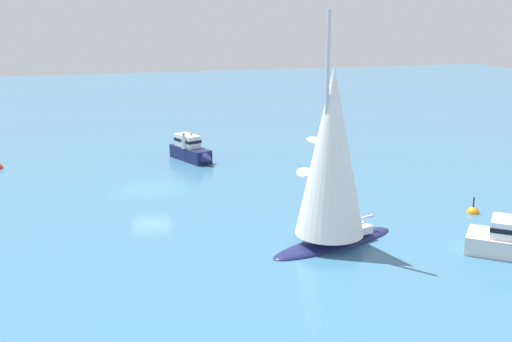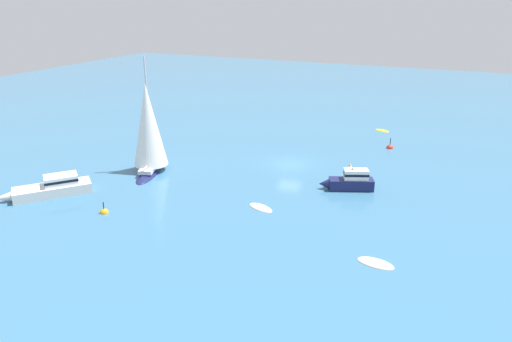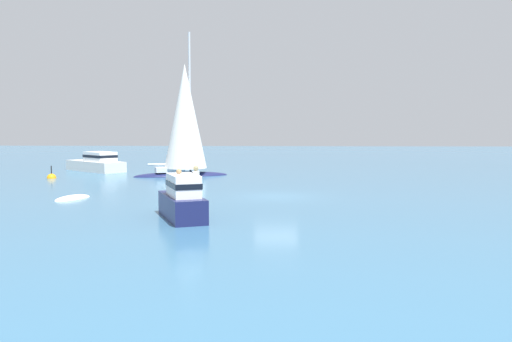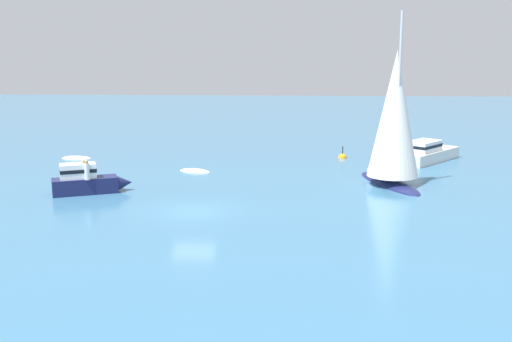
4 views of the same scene
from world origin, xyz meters
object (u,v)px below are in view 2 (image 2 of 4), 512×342
at_px(dinghy, 261,208).
at_px(cabin_cruiser, 52,188).
at_px(tender_1, 382,131).
at_px(channel_buoy, 104,213).
at_px(mooring_buoy, 390,148).
at_px(launch, 350,181).
at_px(tender, 375,264).
at_px(sloop, 148,130).

bearing_deg(dinghy, cabin_cruiser, 36.44).
distance_m(tender_1, channel_buoy, 39.41).
height_order(cabin_cruiser, tender_1, cabin_cruiser).
height_order(cabin_cruiser, dinghy, cabin_cruiser).
xyz_separation_m(tender_1, mooring_buoy, (7.38, 2.23, 0.01)).
bearing_deg(dinghy, mooring_buoy, -88.02).
relative_size(launch, mooring_buoy, 3.09).
bearing_deg(mooring_buoy, launch, -5.64).
bearing_deg(tender, mooring_buoy, 104.42).
height_order(tender, mooring_buoy, mooring_buoy).
bearing_deg(tender_1, cabin_cruiser, -105.38).
distance_m(launch, mooring_buoy, 14.68).
height_order(launch, channel_buoy, launch).
xyz_separation_m(channel_buoy, mooring_buoy, (-28.20, 19.17, 0.00)).
xyz_separation_m(tender, cabin_cruiser, (0.33, -29.53, 0.71)).
xyz_separation_m(dinghy, channel_buoy, (6.31, -11.73, 0.01)).
distance_m(tender, tender_1, 34.66).
height_order(sloop, channel_buoy, sloop).
xyz_separation_m(launch, mooring_buoy, (-14.58, 1.44, -0.83)).
bearing_deg(channel_buoy, tender, 93.49).
bearing_deg(tender_1, mooring_buoy, -53.86).
bearing_deg(tender_1, channel_buoy, -96.12).
relative_size(sloop, dinghy, 4.36).
xyz_separation_m(tender, channel_buoy, (1.37, -22.54, 0.01)).
distance_m(sloop, tender_1, 32.31).
relative_size(tender, launch, 0.53).
bearing_deg(mooring_buoy, channel_buoy, -34.20).
height_order(dinghy, mooring_buoy, mooring_buoy).
relative_size(tender_1, mooring_buoy, 1.33).
relative_size(tender, mooring_buoy, 1.63).
xyz_separation_m(tender, launch, (-12.25, -4.81, 0.84)).
relative_size(channel_buoy, mooring_buoy, 0.80).
xyz_separation_m(tender, tender_1, (-34.21, -5.60, 0.00)).
distance_m(tender, launch, 13.18).
height_order(tender_1, channel_buoy, channel_buoy).
bearing_deg(tender_1, tender, -61.36).
relative_size(cabin_cruiser, dinghy, 2.67).
distance_m(tender, channel_buoy, 22.58).
xyz_separation_m(tender_1, dinghy, (29.27, -5.20, 0.00)).
height_order(tender, tender_1, tender).
bearing_deg(cabin_cruiser, dinghy, 145.92).
relative_size(sloop, mooring_buoy, 7.18).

